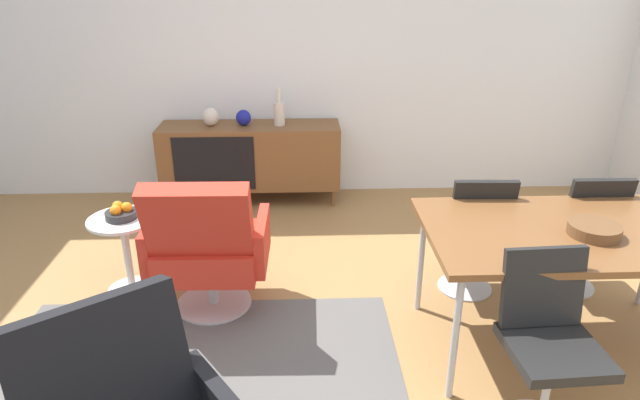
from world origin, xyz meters
TOP-DOWN VIEW (x-y plane):
  - ground_plane at (0.00, 0.00)m, footprint 8.32×8.32m
  - wall_back at (0.00, 2.60)m, footprint 6.80×0.12m
  - sideboard at (-0.36, 2.30)m, footprint 1.60×0.45m
  - vase_cobalt at (-0.69, 2.30)m, footprint 0.14×0.14m
  - vase_sculptural_dark at (-0.09, 2.30)m, footprint 0.09×0.09m
  - vase_ceramic_small at (-0.41, 2.30)m, footprint 0.13×0.13m
  - dining_table at (1.54, 0.09)m, footprint 1.60×0.90m
  - wooden_bowl_on_table at (1.58, 0.01)m, footprint 0.26×0.26m
  - dining_chair_front_left at (1.19, -0.47)m, footprint 0.42×0.44m
  - dining_chair_back_left at (1.19, 0.65)m, footprint 0.42×0.44m
  - dining_chair_back_right at (1.89, 0.65)m, footprint 0.40×0.43m
  - lounge_chair_red at (-0.48, 0.50)m, footprint 0.73×0.67m
  - side_table_round at (-1.07, 0.79)m, footprint 0.44×0.44m
  - fruit_bowl at (-1.07, 0.79)m, footprint 0.20×0.20m
  - area_rug at (-0.49, -0.25)m, footprint 2.20×1.70m

SIDE VIEW (x-z plane):
  - ground_plane at x=0.00m, z-range 0.00..0.00m
  - area_rug at x=-0.49m, z-range 0.00..0.01m
  - side_table_round at x=-1.07m, z-range 0.06..0.58m
  - sideboard at x=-0.36m, z-range 0.08..0.80m
  - lounge_chair_red at x=-0.48m, z-range -0.01..0.94m
  - dining_chair_front_left at x=1.19m, z-range 0.04..0.90m
  - dining_chair_back_left at x=1.19m, z-range 0.04..0.90m
  - dining_chair_back_right at x=1.89m, z-range 0.04..0.90m
  - fruit_bowl at x=-1.07m, z-range 0.51..0.61m
  - dining_table at x=1.54m, z-range 0.33..1.07m
  - wooden_bowl_on_table at x=1.58m, z-range 0.74..0.80m
  - vase_ceramic_small at x=-0.41m, z-range 0.72..0.86m
  - vase_cobalt at x=-0.69m, z-range 0.72..0.88m
  - vase_sculptural_dark at x=-0.09m, z-range 0.67..0.99m
  - wall_back at x=0.00m, z-range 0.00..2.80m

